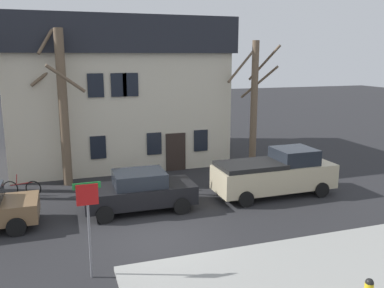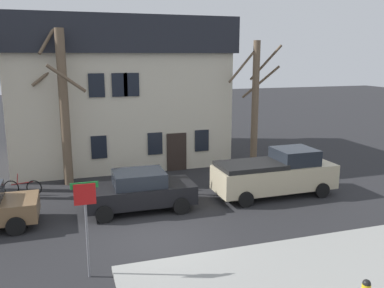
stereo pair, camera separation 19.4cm
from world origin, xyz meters
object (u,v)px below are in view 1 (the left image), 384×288
object	(u,v)px
tree_bare_far	(63,104)
street_sign_pole	(88,212)
tree_bare_end	(254,102)
car_black_sedan	(140,191)
building_main	(115,89)
pickup_truck_beige	(275,173)
bicycle_leaning	(22,188)

from	to	relation	value
tree_bare_far	street_sign_pole	size ratio (longest dim) A/B	2.82
tree_bare_end	street_sign_pole	size ratio (longest dim) A/B	2.48
tree_bare_far	tree_bare_end	xyz separation A→B (m)	(10.08, -0.14, -0.22)
tree_bare_end	car_black_sedan	xyz separation A→B (m)	(-7.33, -4.40, -2.94)
building_main	pickup_truck_beige	bearing A→B (deg)	-58.93
tree_bare_far	car_black_sedan	xyz separation A→B (m)	(2.75, -4.55, -3.16)
tree_bare_far	bicycle_leaning	world-z (taller)	tree_bare_far
building_main	street_sign_pole	world-z (taller)	building_main
tree_bare_end	bicycle_leaning	size ratio (longest dim) A/B	4.18
building_main	tree_bare_end	size ratio (longest dim) A/B	1.75
building_main	tree_bare_far	bearing A→B (deg)	-122.02
car_black_sedan	bicycle_leaning	bearing A→B (deg)	144.52
building_main	bicycle_leaning	distance (m)	8.98
building_main	pickup_truck_beige	distance (m)	11.74
tree_bare_far	pickup_truck_beige	bearing A→B (deg)	-27.06
pickup_truck_beige	street_sign_pole	xyz separation A→B (m)	(-8.62, -4.72, 0.98)
building_main	tree_bare_end	distance (m)	8.67
street_sign_pole	tree_bare_end	bearing A→B (deg)	43.43
pickup_truck_beige	tree_bare_far	bearing A→B (deg)	152.94
car_black_sedan	street_sign_pole	bearing A→B (deg)	-116.31
tree_bare_far	bicycle_leaning	size ratio (longest dim) A/B	4.76
pickup_truck_beige	bicycle_leaning	bearing A→B (deg)	162.60
bicycle_leaning	building_main	bearing A→B (deg)	50.10
tree_bare_far	building_main	bearing A→B (deg)	57.98
tree_bare_far	street_sign_pole	world-z (taller)	tree_bare_far
pickup_truck_beige	car_black_sedan	bearing A→B (deg)	179.52
tree_bare_end	tree_bare_far	bearing A→B (deg)	179.19
street_sign_pole	bicycle_leaning	world-z (taller)	street_sign_pole
building_main	tree_bare_far	world-z (taller)	building_main
building_main	car_black_sedan	bearing A→B (deg)	-92.54
pickup_truck_beige	bicycle_leaning	world-z (taller)	pickup_truck_beige
car_black_sedan	pickup_truck_beige	xyz separation A→B (m)	(6.26, -0.05, 0.19)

